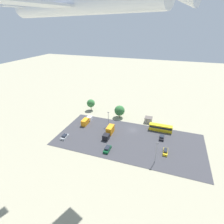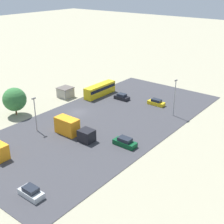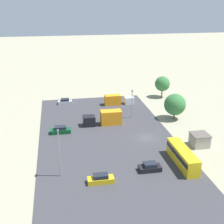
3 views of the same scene
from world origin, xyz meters
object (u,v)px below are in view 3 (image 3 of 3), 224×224
(parked_car_0, at_px, (101,179))
(bus, at_px, (183,156))
(parked_truck_1, at_px, (117,100))
(parked_car_3, at_px, (150,167))
(shed_building, at_px, (200,140))
(parked_car_1, at_px, (65,102))
(parked_truck_0, at_px, (105,118))
(parked_car_2, at_px, (60,130))

(parked_car_0, bearing_deg, bus, -77.91)
(parked_car_0, relative_size, parked_truck_1, 0.52)
(parked_car_3, bearing_deg, bus, 100.30)
(shed_building, height_order, parked_car_3, shed_building)
(shed_building, relative_size, parked_car_1, 0.92)
(parked_car_3, bearing_deg, parked_truck_0, -168.91)
(parked_car_2, xyz_separation_m, parked_truck_0, (3.24, -10.82, 0.88))
(parked_car_3, bearing_deg, parked_car_1, -161.65)
(bus, relative_size, parked_car_3, 2.62)
(bus, relative_size, parked_car_0, 2.37)
(parked_car_1, height_order, parked_truck_0, parked_truck_0)
(shed_building, bearing_deg, parked_car_1, 39.21)
(shed_building, relative_size, parked_truck_0, 0.40)
(parked_car_3, distance_m, parked_truck_0, 23.29)
(parked_car_2, height_order, parked_truck_1, parked_truck_1)
(bus, bearing_deg, parked_car_1, -62.97)
(shed_building, xyz_separation_m, parked_car_3, (-7.84, 13.16, -0.62))
(parked_car_3, xyz_separation_m, parked_truck_0, (22.84, 4.48, 0.92))
(parked_car_1, xyz_separation_m, parked_car_2, (-20.81, 1.90, 0.03))
(shed_building, bearing_deg, parked_car_3, 120.80)
(shed_building, xyz_separation_m, parked_truck_0, (14.99, 17.63, 0.30))
(parked_car_0, bearing_deg, parked_truck_0, -10.77)
(shed_building, bearing_deg, parked_truck_0, 49.63)
(bus, height_order, parked_car_0, bus)
(bus, height_order, parked_car_1, bus)
(parked_car_2, height_order, parked_truck_0, parked_truck_0)
(parked_truck_0, relative_size, parked_truck_1, 1.10)
(bus, bearing_deg, parked_car_2, -40.03)
(parked_car_1, bearing_deg, parked_car_0, 5.58)
(parked_truck_1, bearing_deg, parked_car_0, -15.25)
(shed_building, distance_m, parked_truck_0, 23.15)
(parked_car_2, bearing_deg, parked_truck_0, -73.32)
(shed_building, distance_m, parked_car_3, 15.33)
(parked_car_2, bearing_deg, bus, -130.03)
(parked_car_0, height_order, parked_truck_1, parked_truck_1)
(parked_truck_1, bearing_deg, bus, 8.04)
(bus, distance_m, parked_car_3, 6.79)
(parked_car_1, relative_size, parked_truck_0, 0.43)
(parked_car_2, distance_m, parked_truck_0, 11.33)
(parked_car_2, bearing_deg, shed_building, -112.44)
(shed_building, relative_size, parked_truck_1, 0.44)
(parked_car_2, distance_m, parked_truck_1, 24.37)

